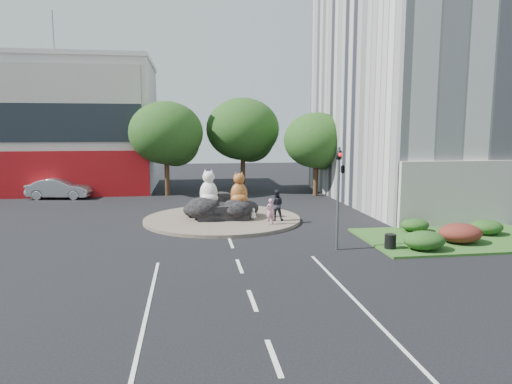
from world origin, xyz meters
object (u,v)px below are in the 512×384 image
at_px(cat_tabby, 239,188).
at_px(pedestrian_pink, 270,211).
at_px(kitten_calico, 204,214).
at_px(kitten_white, 253,213).
at_px(cat_white, 209,187).
at_px(parked_car, 59,189).
at_px(litter_bin, 390,241).
at_px(pedestrian_dark, 276,205).

height_order(cat_tabby, pedestrian_pink, cat_tabby).
bearing_deg(kitten_calico, kitten_white, 11.16).
bearing_deg(cat_white, parked_car, 164.23).
bearing_deg(kitten_white, pedestrian_pink, -91.56).
xyz_separation_m(cat_tabby, kitten_white, (0.83, -0.42, -1.58)).
bearing_deg(pedestrian_pink, cat_white, -53.16).
xyz_separation_m(pedestrian_pink, parked_car, (-15.63, 13.87, -0.12)).
distance_m(kitten_calico, parked_car, 16.96).
distance_m(cat_tabby, litter_bin, 10.57).
height_order(kitten_calico, pedestrian_pink, pedestrian_pink).
relative_size(cat_white, pedestrian_dark, 1.15).
xyz_separation_m(kitten_calico, pedestrian_dark, (4.46, -0.53, 0.52)).
relative_size(pedestrian_pink, litter_bin, 2.23).
height_order(pedestrian_pink, litter_bin, pedestrian_pink).
distance_m(pedestrian_pink, parked_car, 20.90).
distance_m(cat_white, litter_bin, 12.06).
bearing_deg(kitten_calico, cat_white, 76.08).
xyz_separation_m(cat_tabby, pedestrian_pink, (1.63, -2.19, -1.17)).
bearing_deg(litter_bin, kitten_white, 125.79).
bearing_deg(kitten_white, kitten_calico, 156.83).
xyz_separation_m(kitten_calico, parked_car, (-11.73, 12.25, 0.20)).
distance_m(parked_car, litter_bin, 28.52).
height_order(cat_white, pedestrian_pink, cat_white).
relative_size(cat_tabby, litter_bin, 3.00).
xyz_separation_m(cat_white, pedestrian_pink, (3.54, -2.50, -1.24)).
relative_size(pedestrian_dark, litter_bin, 2.79).
xyz_separation_m(kitten_calico, kitten_white, (3.10, 0.15, -0.09)).
bearing_deg(litter_bin, pedestrian_pink, 128.66).
bearing_deg(kitten_white, parked_car, 114.88).
bearing_deg(cat_tabby, pedestrian_dark, -32.88).
height_order(cat_white, litter_bin, cat_white).
distance_m(kitten_white, litter_bin, 9.60).
height_order(cat_tabby, parked_car, cat_tabby).
bearing_deg(cat_tabby, kitten_white, -33.11).
bearing_deg(parked_car, cat_white, -125.33).
bearing_deg(parked_car, pedestrian_pink, -123.67).
bearing_deg(litter_bin, pedestrian_dark, 120.86).
height_order(cat_white, parked_car, cat_white).
height_order(cat_tabby, pedestrian_dark, cat_tabby).
bearing_deg(pedestrian_dark, cat_tabby, -16.62).
bearing_deg(pedestrian_pink, litter_bin, 110.70).
relative_size(kitten_white, litter_bin, 1.06).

